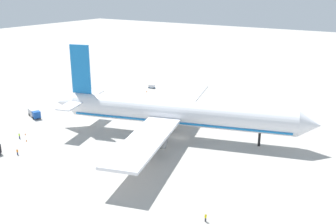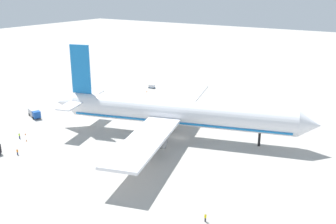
{
  "view_description": "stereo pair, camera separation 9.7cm",
  "coord_description": "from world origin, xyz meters",
  "px_view_note": "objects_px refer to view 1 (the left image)",
  "views": [
    {
      "loc": [
        53.7,
        -90.02,
        41.77
      ],
      "look_at": [
        -4.33,
        0.93,
        6.62
      ],
      "focal_mm": 41.93,
      "sensor_mm": 36.0,
      "label": 1
    },
    {
      "loc": [
        53.78,
        -89.97,
        41.77
      ],
      "look_at": [
        -4.33,
        0.93,
        6.62
      ],
      "focal_mm": 41.93,
      "sensor_mm": 36.0,
      "label": 2
    }
  ],
  "objects_px": {
    "ground_worker_4": "(206,217)",
    "ground_worker_3": "(19,136)",
    "airliner": "(175,113)",
    "traffic_cone_3": "(25,134)",
    "baggage_cart_0": "(152,86)",
    "ground_worker_5": "(17,152)",
    "traffic_cone_0": "(147,91)",
    "service_truck_2": "(34,113)",
    "traffic_cone_1": "(26,140)"
  },
  "relations": [
    {
      "from": "ground_worker_4",
      "to": "ground_worker_3",
      "type": "bearing_deg",
      "value": 172.73
    },
    {
      "from": "airliner",
      "to": "traffic_cone_3",
      "type": "distance_m",
      "value": 44.14
    },
    {
      "from": "baggage_cart_0",
      "to": "ground_worker_4",
      "type": "bearing_deg",
      "value": -49.42
    },
    {
      "from": "ground_worker_5",
      "to": "traffic_cone_0",
      "type": "distance_m",
      "value": 68.94
    },
    {
      "from": "service_truck_2",
      "to": "ground_worker_5",
      "type": "xyz_separation_m",
      "value": [
        20.95,
        -22.68,
        -0.6
      ]
    },
    {
      "from": "traffic_cone_3",
      "to": "airliner",
      "type": "bearing_deg",
      "value": 30.76
    },
    {
      "from": "traffic_cone_0",
      "to": "ground_worker_3",
      "type": "bearing_deg",
      "value": -90.91
    },
    {
      "from": "airliner",
      "to": "ground_worker_5",
      "type": "relative_size",
      "value": 46.52
    },
    {
      "from": "ground_worker_4",
      "to": "traffic_cone_0",
      "type": "xyz_separation_m",
      "value": [
        -62.61,
        69.0,
        -0.56
      ]
    },
    {
      "from": "baggage_cart_0",
      "to": "ground_worker_5",
      "type": "distance_m",
      "value": 75.44
    },
    {
      "from": "traffic_cone_0",
      "to": "traffic_cone_1",
      "type": "bearing_deg",
      "value": -87.73
    },
    {
      "from": "ground_worker_4",
      "to": "traffic_cone_1",
      "type": "distance_m",
      "value": 60.69
    },
    {
      "from": "airliner",
      "to": "ground_worker_4",
      "type": "height_order",
      "value": "airliner"
    },
    {
      "from": "ground_worker_5",
      "to": "traffic_cone_3",
      "type": "distance_m",
      "value": 14.29
    },
    {
      "from": "service_truck_2",
      "to": "baggage_cart_0",
      "type": "height_order",
      "value": "service_truck_2"
    },
    {
      "from": "ground_worker_3",
      "to": "ground_worker_4",
      "type": "height_order",
      "value": "ground_worker_4"
    },
    {
      "from": "airliner",
      "to": "traffic_cone_3",
      "type": "xyz_separation_m",
      "value": [
        -37.46,
        -22.29,
        -6.95
      ]
    },
    {
      "from": "airliner",
      "to": "ground_worker_5",
      "type": "distance_m",
      "value": 43.07
    },
    {
      "from": "baggage_cart_0",
      "to": "traffic_cone_3",
      "type": "bearing_deg",
      "value": -89.99
    },
    {
      "from": "traffic_cone_0",
      "to": "ground_worker_5",
      "type": "bearing_deg",
      "value": -83.27
    },
    {
      "from": "service_truck_2",
      "to": "ground_worker_3",
      "type": "relative_size",
      "value": 4.51
    },
    {
      "from": "airliner",
      "to": "traffic_cone_1",
      "type": "relative_size",
      "value": 137.2
    },
    {
      "from": "traffic_cone_3",
      "to": "traffic_cone_1",
      "type": "bearing_deg",
      "value": -34.9
    },
    {
      "from": "service_truck_2",
      "to": "traffic_cone_3",
      "type": "height_order",
      "value": "service_truck_2"
    },
    {
      "from": "airliner",
      "to": "service_truck_2",
      "type": "bearing_deg",
      "value": -168.52
    },
    {
      "from": "ground_worker_3",
      "to": "traffic_cone_1",
      "type": "height_order",
      "value": "ground_worker_3"
    },
    {
      "from": "service_truck_2",
      "to": "traffic_cone_3",
      "type": "bearing_deg",
      "value": -48.58
    },
    {
      "from": "ground_worker_3",
      "to": "traffic_cone_0",
      "type": "height_order",
      "value": "ground_worker_3"
    },
    {
      "from": "airliner",
      "to": "ground_worker_3",
      "type": "distance_m",
      "value": 44.71
    },
    {
      "from": "airliner",
      "to": "traffic_cone_1",
      "type": "distance_m",
      "value": 42.28
    },
    {
      "from": "airliner",
      "to": "traffic_cone_0",
      "type": "height_order",
      "value": "airliner"
    },
    {
      "from": "ground_worker_5",
      "to": "service_truck_2",
      "type": "bearing_deg",
      "value": 132.73
    },
    {
      "from": "ground_worker_3",
      "to": "traffic_cone_0",
      "type": "bearing_deg",
      "value": 89.09
    },
    {
      "from": "ground_worker_4",
      "to": "traffic_cone_0",
      "type": "distance_m",
      "value": 93.18
    },
    {
      "from": "traffic_cone_0",
      "to": "ground_worker_4",
      "type": "bearing_deg",
      "value": -47.78
    },
    {
      "from": "traffic_cone_0",
      "to": "traffic_cone_3",
      "type": "height_order",
      "value": "same"
    },
    {
      "from": "traffic_cone_1",
      "to": "airliner",
      "type": "bearing_deg",
      "value": 37.34
    },
    {
      "from": "ground_worker_5",
      "to": "traffic_cone_3",
      "type": "xyz_separation_m",
      "value": [
        -9.96,
        10.23,
        -0.55
      ]
    },
    {
      "from": "traffic_cone_3",
      "to": "baggage_cart_0",
      "type": "bearing_deg",
      "value": 90.01
    },
    {
      "from": "ground_worker_3",
      "to": "traffic_cone_0",
      "type": "relative_size",
      "value": 2.94
    },
    {
      "from": "airliner",
      "to": "baggage_cart_0",
      "type": "bearing_deg",
      "value": 131.57
    },
    {
      "from": "service_truck_2",
      "to": "ground_worker_5",
      "type": "distance_m",
      "value": 30.88
    },
    {
      "from": "airliner",
      "to": "traffic_cone_0",
      "type": "relative_size",
      "value": 137.2
    },
    {
      "from": "service_truck_2",
      "to": "ground_worker_5",
      "type": "relative_size",
      "value": 4.5
    },
    {
      "from": "ground_worker_4",
      "to": "traffic_cone_3",
      "type": "relative_size",
      "value": 3.01
    },
    {
      "from": "service_truck_2",
      "to": "traffic_cone_1",
      "type": "xyz_separation_m",
      "value": [
        15.29,
        -15.46,
        -1.15
      ]
    },
    {
      "from": "traffic_cone_1",
      "to": "ground_worker_4",
      "type": "bearing_deg",
      "value": -7.35
    },
    {
      "from": "baggage_cart_0",
      "to": "traffic_cone_1",
      "type": "xyz_separation_m",
      "value": [
        4.32,
        -67.55,
        -0.53
      ]
    },
    {
      "from": "airliner",
      "to": "traffic_cone_1",
      "type": "xyz_separation_m",
      "value": [
        -33.15,
        -25.3,
        -6.95
      ]
    },
    {
      "from": "ground_worker_4",
      "to": "airliner",
      "type": "bearing_deg",
      "value": 129.27
    }
  ]
}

